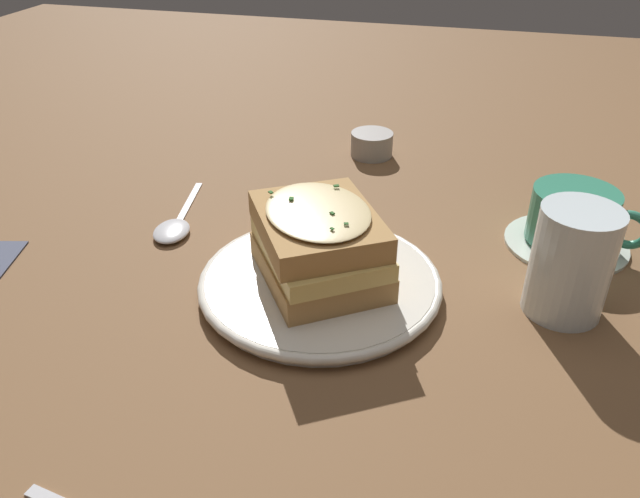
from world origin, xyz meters
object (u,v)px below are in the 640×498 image
Objects in this scene: teacup_with_saucer at (572,221)px; water_glass at (571,262)px; dinner_plate at (320,282)px; condiment_pot at (372,144)px; sandwich at (319,244)px; spoon at (174,227)px.

water_glass is (0.12, -0.01, 0.02)m from teacup_with_saucer.
condiment_pot is (-0.34, -0.01, 0.01)m from dinner_plate.
teacup_with_saucer is at bearing 53.57° from condiment_pot.
dinner_plate is 0.29m from teacup_with_saucer.
sandwich is 1.06× the size of spoon.
dinner_plate is 2.25× the size of water_glass.
dinner_plate is at bearing 149.26° from spoon.
dinner_plate is at bearing 40.56° from sandwich.
dinner_plate is 1.67× the size of teacup_with_saucer.
sandwich is 0.34m from condiment_pot.
dinner_plate reaches higher than spoon.
teacup_with_saucer is 0.32m from condiment_pot.
sandwich is at bearing 2.21° from condiment_pot.
teacup_with_saucer is (-0.15, 0.24, -0.02)m from sandwich.
condiment_pot is at bearing -133.97° from spoon.
spoon is (-0.07, -0.19, -0.05)m from sandwich.
sandwich is 0.21m from spoon.
teacup_with_saucer reaches higher than spoon.
condiment_pot is (-0.31, -0.24, -0.04)m from water_glass.
dinner_plate is 3.99× the size of condiment_pot.
sandwich reaches higher than dinner_plate.
sandwich reaches higher than teacup_with_saucer.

